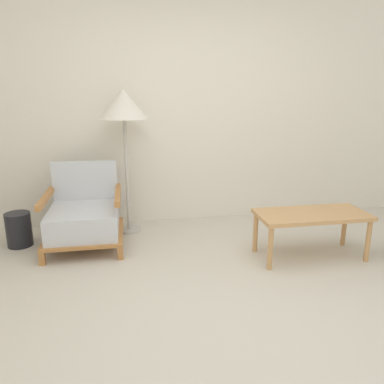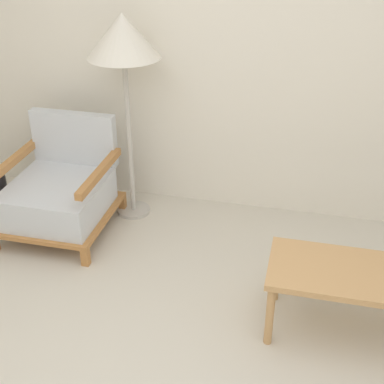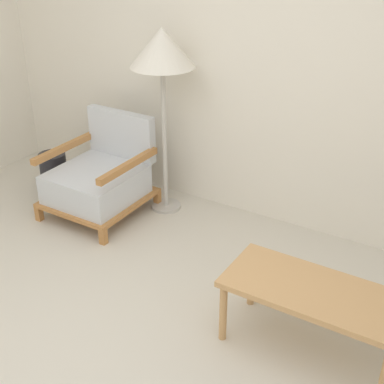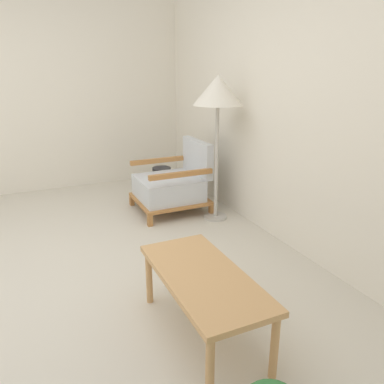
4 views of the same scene
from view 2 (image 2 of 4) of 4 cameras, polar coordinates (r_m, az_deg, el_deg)
wall_back at (r=3.76m, az=4.45°, el=17.12°), size 8.00×0.06×2.70m
armchair at (r=3.88m, az=-13.87°, el=0.11°), size 0.71×0.76×0.77m
floor_lamp at (r=3.63m, az=-7.34°, el=15.56°), size 0.49×0.49×1.48m
coffee_table at (r=2.98m, az=17.65°, el=-8.97°), size 0.98×0.45×0.42m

